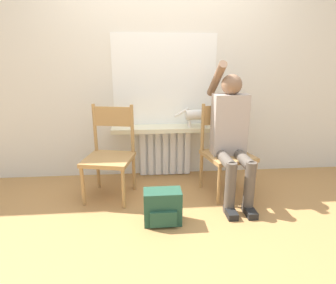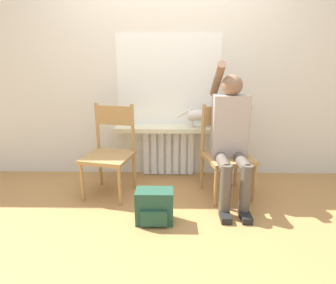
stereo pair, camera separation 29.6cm
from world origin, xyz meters
name	(u,v)px [view 1 (the left image)]	position (x,y,z in m)	size (l,w,h in m)	color
ground_plane	(176,226)	(0.00, 0.00, 0.00)	(12.00, 12.00, 0.00)	#B27F47
wall_with_window	(164,62)	(0.00, 1.23, 1.35)	(7.00, 0.06, 2.70)	silver
radiator	(165,152)	(0.00, 1.15, 0.29)	(0.62, 0.08, 0.58)	white
windowsill	(166,129)	(0.00, 1.06, 0.60)	(1.24, 0.27, 0.05)	beige
window_glass	(165,80)	(0.00, 1.20, 1.14)	(1.19, 0.01, 1.03)	white
chair_left	(110,153)	(-0.60, 0.64, 0.46)	(0.54, 0.54, 0.94)	#B2844C
chair_right	(226,150)	(0.60, 0.64, 0.46)	(0.55, 0.55, 0.94)	#B2844C
person	(232,132)	(0.61, 0.53, 0.68)	(0.36, 0.98, 1.37)	brown
cat	(199,115)	(0.38, 1.01, 0.77)	(0.48, 0.12, 0.23)	silver
backpack	(163,207)	(-0.11, 0.07, 0.15)	(0.32, 0.21, 0.30)	#234C38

